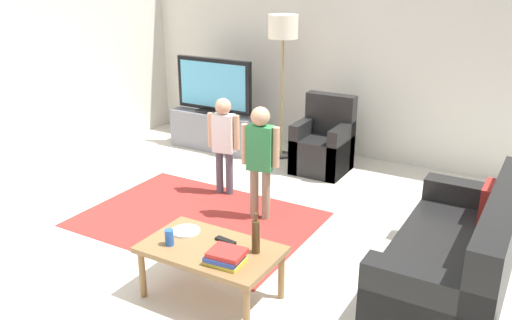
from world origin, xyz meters
TOP-DOWN VIEW (x-y plane):
  - ground at (0.00, 0.00)m, footprint 7.80×7.80m
  - wall_back at (0.00, 3.00)m, footprint 6.00×0.12m
  - area_rug at (-0.54, 0.39)m, footprint 2.20×1.60m
  - tv_stand at (-1.61, 2.30)m, footprint 1.20×0.44m
  - tv at (-1.61, 2.28)m, footprint 1.10×0.28m
  - couch at (1.91, 0.33)m, footprint 0.80×1.80m
  - armchair at (-0.02, 2.26)m, footprint 0.60×0.60m
  - floor_lamp at (-0.70, 2.45)m, footprint 0.36×0.36m
  - child_near_tv at (-0.66, 1.07)m, footprint 0.35×0.17m
  - child_center at (-0.03, 0.73)m, footprint 0.37×0.18m
  - coffee_table at (0.33, -0.62)m, footprint 1.00×0.60m
  - book_stack at (0.54, -0.74)m, footprint 0.27×0.23m
  - bottle at (0.65, -0.52)m, footprint 0.06×0.06m
  - tv_remote at (0.38, -0.50)m, footprint 0.17×0.07m
  - soda_can at (0.05, -0.74)m, footprint 0.07×0.07m
  - plate at (0.03, -0.52)m, footprint 0.22×0.22m

SIDE VIEW (x-z plane):
  - ground at x=0.00m, z-range 0.00..0.00m
  - area_rug at x=-0.54m, z-range 0.00..0.01m
  - tv_stand at x=-1.61m, z-range -0.01..0.49m
  - couch at x=1.91m, z-range -0.14..0.72m
  - armchair at x=-0.02m, z-range -0.15..0.75m
  - coffee_table at x=0.33m, z-range 0.16..0.58m
  - plate at x=0.03m, z-range 0.42..0.44m
  - tv_remote at x=0.38m, z-range 0.42..0.44m
  - book_stack at x=0.54m, z-range 0.42..0.51m
  - soda_can at x=0.05m, z-range 0.42..0.54m
  - bottle at x=0.65m, z-range 0.40..0.70m
  - child_near_tv at x=-0.66m, z-range 0.11..1.16m
  - child_center at x=-0.03m, z-range 0.11..1.23m
  - tv at x=-1.61m, z-range 0.49..1.20m
  - wall_back at x=0.00m, z-range 0.00..2.70m
  - floor_lamp at x=-0.70m, z-range 0.65..2.43m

